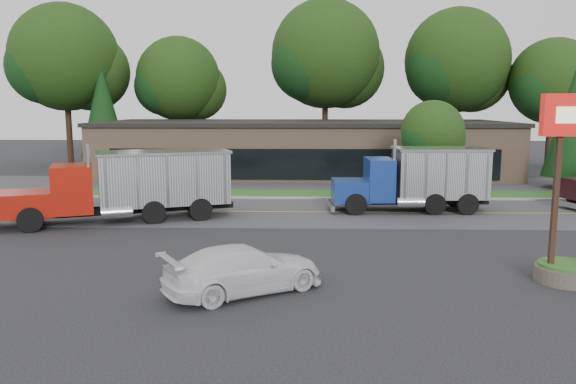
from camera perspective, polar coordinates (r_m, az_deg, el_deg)
name	(u,v)px	position (r m, az deg, el deg)	size (l,w,h in m)	color
ground	(247,258)	(20.98, -4.17, -6.68)	(140.00, 140.00, 0.00)	#38383E
road	(265,212)	(29.72, -2.39, -2.04)	(60.00, 8.00, 0.02)	#545459
center_line	(265,212)	(29.72, -2.39, -2.04)	(60.00, 0.12, 0.01)	gold
curb	(270,199)	(33.84, -1.87, -0.70)	(60.00, 0.30, 0.12)	#9E9E99
grass_verge	(271,194)	(35.61, -1.69, -0.22)	(60.00, 3.40, 0.03)	#2E5A1E
far_parking	(276,183)	(40.55, -1.26, 0.89)	(60.00, 7.00, 0.02)	#545459
strip_mall	(304,149)	(46.25, 1.60, 4.36)	(32.00, 12.00, 4.00)	#A27E63
bilo_sign	(570,220)	(19.82, 26.72, -2.53)	(2.20, 1.90, 5.95)	#6B6054
tree_far_a	(67,63)	(56.80, -21.50, 12.12)	(10.38, 9.77, 14.81)	#382619
tree_far_b	(180,83)	(55.56, -10.90, 10.83)	(8.45, 7.95, 12.05)	#382619
tree_far_c	(327,59)	(54.44, 4.01, 13.29)	(10.82, 10.18, 15.43)	#382619
tree_far_d	(458,66)	(55.16, 16.88, 12.19)	(10.09, 9.50, 14.39)	#382619
tree_far_e	(554,85)	(55.75, 25.39, 9.76)	(8.04, 7.56, 11.46)	#382619
evergreen_left	(103,110)	(53.29, -18.30, 7.91)	(4.12, 4.12, 9.37)	#382619
evergreen_right	(574,120)	(42.09, 27.08, 6.57)	(3.72, 3.72, 8.46)	#382619
tree_verge	(433,135)	(36.08, 14.53, 5.63)	(4.15, 3.90, 5.91)	#382619
dump_truck_red	(134,184)	(28.25, -15.42, 0.81)	(10.83, 6.14, 3.36)	black
dump_truck_blue	(418,177)	(30.50, 13.10, 1.45)	(8.24, 2.97, 3.36)	black
rally_car	(244,269)	(17.10, -4.49, -7.80)	(2.00, 4.92, 1.43)	white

